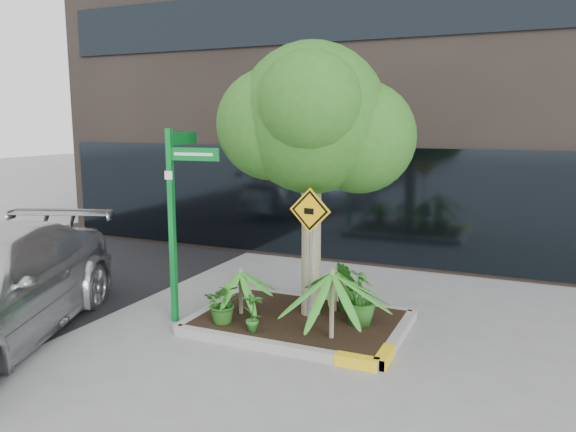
% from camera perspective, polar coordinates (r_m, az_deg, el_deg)
% --- Properties ---
extents(ground, '(80.00, 80.00, 0.00)m').
position_cam_1_polar(ground, '(9.06, -0.78, -11.56)').
color(ground, gray).
rests_on(ground, ground).
extents(planter, '(3.35, 2.36, 0.15)m').
position_cam_1_polar(planter, '(9.17, 1.28, -10.62)').
color(planter, '#9E9E99').
rests_on(planter, ground).
extents(tree, '(3.03, 2.68, 4.54)m').
position_cam_1_polar(tree, '(8.85, 2.49, 9.88)').
color(tree, tan).
rests_on(tree, ground).
extents(palm_front, '(1.17, 1.17, 1.30)m').
position_cam_1_polar(palm_front, '(8.11, 4.51, -5.81)').
color(palm_front, tan).
rests_on(palm_front, ground).
extents(palm_left, '(0.86, 0.86, 0.95)m').
position_cam_1_polar(palm_left, '(9.19, -4.85, -5.63)').
color(palm_left, tan).
rests_on(palm_left, ground).
extents(palm_back, '(0.82, 0.82, 0.91)m').
position_cam_1_polar(palm_back, '(9.32, 4.81, -5.61)').
color(palm_back, tan).
rests_on(palm_back, ground).
extents(shrub_a, '(0.78, 0.78, 0.65)m').
position_cam_1_polar(shrub_a, '(8.91, -6.54, -8.73)').
color(shrub_a, '#215217').
rests_on(shrub_a, planter).
extents(shrub_b, '(0.66, 0.66, 0.87)m').
position_cam_1_polar(shrub_b, '(8.84, 7.37, -8.16)').
color(shrub_b, '#255E1C').
rests_on(shrub_b, planter).
extents(shrub_c, '(0.39, 0.39, 0.63)m').
position_cam_1_polar(shrub_c, '(8.51, -3.58, -9.66)').
color(shrub_c, '#287022').
rests_on(shrub_c, planter).
extents(shrub_d, '(0.61, 0.61, 0.85)m').
position_cam_1_polar(shrub_d, '(9.41, 6.07, -7.09)').
color(shrub_d, '#1E5719').
rests_on(shrub_d, planter).
extents(street_sign_post, '(0.95, 0.93, 3.16)m').
position_cam_1_polar(street_sign_post, '(9.20, -11.24, 1.19)').
color(street_sign_post, '#0B7A29').
rests_on(street_sign_post, ground).
extents(cattle_sign, '(0.67, 0.14, 2.17)m').
position_cam_1_polar(cattle_sign, '(8.26, 2.25, -1.96)').
color(cattle_sign, slate).
rests_on(cattle_sign, ground).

